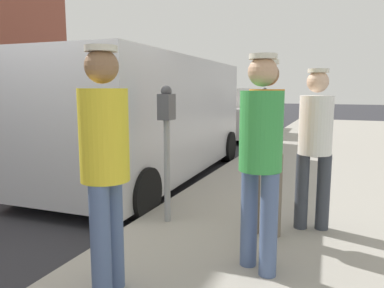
{
  "coord_description": "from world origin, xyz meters",
  "views": [
    {
      "loc": [
        3.15,
        -3.34,
        1.63
      ],
      "look_at": [
        1.65,
        0.28,
        1.05
      ],
      "focal_mm": 34.62,
      "sensor_mm": 36.0,
      "label": 1
    }
  ],
  "objects_px": {
    "parking_meter_near": "(167,131)",
    "parked_sedan_ahead": "(233,115)",
    "pedestrian_in_green": "(261,150)",
    "pedestrian_in_orange": "(265,137)",
    "parking_meter_far": "(264,108)",
    "pedestrian_in_yellow": "(105,157)",
    "parked_van": "(149,116)",
    "pedestrian_in_white": "(315,139)"
  },
  "relations": [
    {
      "from": "parking_meter_near",
      "to": "parked_van",
      "type": "bearing_deg",
      "value": 123.27
    },
    {
      "from": "parking_meter_far",
      "to": "pedestrian_in_green",
      "type": "relative_size",
      "value": 0.87
    },
    {
      "from": "pedestrian_in_yellow",
      "to": "parked_sedan_ahead",
      "type": "distance_m",
      "value": 10.47
    },
    {
      "from": "parking_meter_far",
      "to": "parked_van",
      "type": "xyz_separation_m",
      "value": [
        -1.5,
        -2.91,
        -0.03
      ]
    },
    {
      "from": "pedestrian_in_white",
      "to": "parked_van",
      "type": "bearing_deg",
      "value": 147.84
    },
    {
      "from": "pedestrian_in_orange",
      "to": "parking_meter_near",
      "type": "bearing_deg",
      "value": -178.54
    },
    {
      "from": "pedestrian_in_green",
      "to": "parked_van",
      "type": "xyz_separation_m",
      "value": [
        -2.7,
        3.03,
        -0.0
      ]
    },
    {
      "from": "pedestrian_in_white",
      "to": "pedestrian_in_orange",
      "type": "height_order",
      "value": "pedestrian_in_orange"
    },
    {
      "from": "pedestrian_in_green",
      "to": "pedestrian_in_orange",
      "type": "height_order",
      "value": "pedestrian_in_orange"
    },
    {
      "from": "parking_meter_far",
      "to": "pedestrian_in_green",
      "type": "height_order",
      "value": "pedestrian_in_green"
    },
    {
      "from": "pedestrian_in_white",
      "to": "parked_sedan_ahead",
      "type": "xyz_separation_m",
      "value": [
        -3.31,
        8.35,
        -0.37
      ]
    },
    {
      "from": "parking_meter_near",
      "to": "parked_van",
      "type": "xyz_separation_m",
      "value": [
        -1.5,
        2.29,
        -0.03
      ]
    },
    {
      "from": "pedestrian_in_green",
      "to": "parked_sedan_ahead",
      "type": "distance_m",
      "value": 9.95
    },
    {
      "from": "pedestrian_in_orange",
      "to": "pedestrian_in_yellow",
      "type": "bearing_deg",
      "value": -117.36
    },
    {
      "from": "parking_meter_near",
      "to": "pedestrian_in_white",
      "type": "relative_size",
      "value": 0.9
    },
    {
      "from": "pedestrian_in_green",
      "to": "pedestrian_in_white",
      "type": "relative_size",
      "value": 1.04
    },
    {
      "from": "pedestrian_in_orange",
      "to": "parked_sedan_ahead",
      "type": "xyz_separation_m",
      "value": [
        -2.87,
        8.71,
        -0.42
      ]
    },
    {
      "from": "parking_meter_near",
      "to": "parked_sedan_ahead",
      "type": "bearing_deg",
      "value": 101.56
    },
    {
      "from": "pedestrian_in_white",
      "to": "parking_meter_far",
      "type": "bearing_deg",
      "value": 107.57
    },
    {
      "from": "pedestrian_in_yellow",
      "to": "parked_sedan_ahead",
      "type": "bearing_deg",
      "value": 101.38
    },
    {
      "from": "parked_sedan_ahead",
      "to": "parked_van",
      "type": "bearing_deg",
      "value": -87.45
    },
    {
      "from": "parking_meter_near",
      "to": "parking_meter_far",
      "type": "xyz_separation_m",
      "value": [
        0.0,
        5.2,
        0.0
      ]
    },
    {
      "from": "parking_meter_near",
      "to": "parking_meter_far",
      "type": "relative_size",
      "value": 1.0
    },
    {
      "from": "parking_meter_far",
      "to": "pedestrian_in_yellow",
      "type": "relative_size",
      "value": 0.86
    },
    {
      "from": "pedestrian_in_green",
      "to": "pedestrian_in_white",
      "type": "xyz_separation_m",
      "value": [
        0.33,
        1.13,
        -0.04
      ]
    },
    {
      "from": "pedestrian_in_orange",
      "to": "pedestrian_in_green",
      "type": "bearing_deg",
      "value": -81.38
    },
    {
      "from": "pedestrian_in_green",
      "to": "pedestrian_in_orange",
      "type": "bearing_deg",
      "value": 98.62
    },
    {
      "from": "parking_meter_far",
      "to": "pedestrian_in_yellow",
      "type": "bearing_deg",
      "value": -87.64
    },
    {
      "from": "pedestrian_in_orange",
      "to": "pedestrian_in_yellow",
      "type": "height_order",
      "value": "pedestrian_in_yellow"
    },
    {
      "from": "pedestrian_in_yellow",
      "to": "parked_sedan_ahead",
      "type": "xyz_separation_m",
      "value": [
        -2.07,
        10.26,
        -0.42
      ]
    },
    {
      "from": "parking_meter_near",
      "to": "parking_meter_far",
      "type": "distance_m",
      "value": 5.2
    },
    {
      "from": "pedestrian_in_green",
      "to": "parked_sedan_ahead",
      "type": "bearing_deg",
      "value": 107.46
    },
    {
      "from": "pedestrian_in_white",
      "to": "pedestrian_in_yellow",
      "type": "bearing_deg",
      "value": -123.13
    },
    {
      "from": "pedestrian_in_yellow",
      "to": "parked_van",
      "type": "distance_m",
      "value": 4.2
    },
    {
      "from": "parking_meter_near",
      "to": "pedestrian_in_orange",
      "type": "distance_m",
      "value": 1.08
    },
    {
      "from": "pedestrian_in_orange",
      "to": "parking_meter_far",
      "type": "bearing_deg",
      "value": 101.79
    },
    {
      "from": "parking_meter_far",
      "to": "parking_meter_near",
      "type": "bearing_deg",
      "value": -90.0
    },
    {
      "from": "parking_meter_far",
      "to": "pedestrian_in_yellow",
      "type": "distance_m",
      "value": 6.72
    },
    {
      "from": "pedestrian_in_white",
      "to": "parked_sedan_ahead",
      "type": "relative_size",
      "value": 0.38
    },
    {
      "from": "parked_van",
      "to": "pedestrian_in_yellow",
      "type": "bearing_deg",
      "value": -64.98
    },
    {
      "from": "pedestrian_in_green",
      "to": "parking_meter_near",
      "type": "bearing_deg",
      "value": 148.12
    },
    {
      "from": "pedestrian_in_green",
      "to": "pedestrian_in_yellow",
      "type": "height_order",
      "value": "pedestrian_in_yellow"
    }
  ]
}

